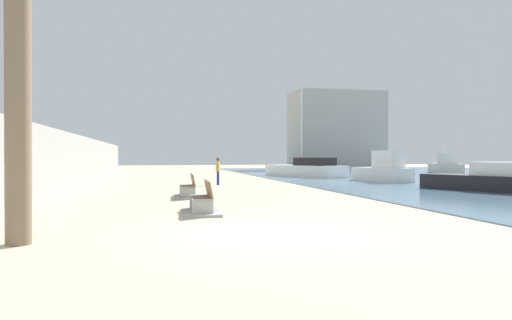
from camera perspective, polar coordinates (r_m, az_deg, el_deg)
name	(u,v)px	position (r m, az deg, el deg)	size (l,w,h in m)	color
ground_plane	(194,184)	(27.66, -7.92, -3.07)	(120.00, 120.00, 0.00)	#C6B793
seawall	(65,159)	(27.99, -23.41, 0.08)	(0.80, 64.00, 3.07)	#9E9E99
bench_near	(202,205)	(13.40, -6.99, -5.83)	(1.16, 2.13, 0.98)	#9E9E99
bench_far	(188,192)	(18.58, -8.75, -4.07)	(1.17, 2.13, 0.98)	#9E9E99
person_walking	(218,169)	(26.45, -4.91, -1.17)	(0.30, 0.48, 1.64)	navy
boat_far_right	(383,170)	(30.58, 16.04, -1.28)	(2.39, 4.78, 2.05)	white
boat_distant	(489,180)	(24.29, 27.83, -2.28)	(4.37, 6.19, 1.40)	black
boat_far_left	(306,169)	(36.67, 6.50, -1.17)	(5.30, 7.83, 7.92)	white
boat_outer	(445,166)	(46.94, 23.17, -0.69)	(4.81, 7.74, 6.33)	beige
pedestrian_sign	(18,163)	(16.91, -28.25, -0.35)	(0.85, 0.08, 2.37)	slate
harbor_building	(336,131)	(60.39, 10.27, 3.71)	(12.00, 6.00, 10.27)	#ADAAA3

